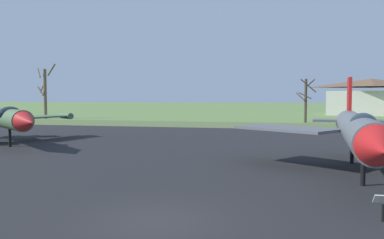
# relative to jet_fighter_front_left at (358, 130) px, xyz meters

# --- Properties ---
(ground_plane) EXTENTS (600.00, 600.00, 0.00)m
(ground_plane) POSITION_rel_jet_fighter_front_left_xyz_m (-7.26, -9.05, -2.22)
(ground_plane) COLOR #607F42
(asphalt_apron) EXTENTS (93.18, 45.02, 0.05)m
(asphalt_apron) POSITION_rel_jet_fighter_front_left_xyz_m (-7.26, 4.45, -2.20)
(asphalt_apron) COLOR black
(asphalt_apron) RESTS_ON ground
(grass_verge_strip) EXTENTS (153.18, 12.00, 0.06)m
(grass_verge_strip) POSITION_rel_jet_fighter_front_left_xyz_m (-7.26, 32.96, -2.19)
(grass_verge_strip) COLOR #536539
(grass_verge_strip) RESTS_ON ground
(jet_fighter_front_left) EXTENTS (12.86, 15.79, 5.04)m
(jet_fighter_front_left) POSITION_rel_jet_fighter_front_left_xyz_m (0.00, 0.00, 0.00)
(jet_fighter_front_left) COLOR #565B60
(jet_fighter_front_left) RESTS_ON ground
(info_placard_front_left) EXTENTS (0.54, 0.31, 0.89)m
(info_placard_front_left) POSITION_rel_jet_fighter_front_left_xyz_m (-0.60, -7.60, -1.65)
(info_placard_front_left) COLOR black
(info_placard_front_left) RESTS_ON ground
(jet_fighter_front_right) EXTENTS (13.67, 12.90, 5.09)m
(jet_fighter_front_right) POSITION_rel_jet_fighter_front_left_xyz_m (-25.67, 6.82, -0.01)
(jet_fighter_front_right) COLOR #4C6B47
(jet_fighter_front_right) RESTS_ON ground
(bare_tree_far_left) EXTENTS (3.42, 3.44, 9.88)m
(bare_tree_far_left) POSITION_rel_jet_fighter_front_left_xyz_m (-45.33, 41.98, 2.78)
(bare_tree_far_left) COLOR brown
(bare_tree_far_left) RESTS_ON ground
(bare_tree_left_of_center) EXTENTS (2.94, 2.86, 6.63)m
(bare_tree_left_of_center) POSITION_rel_jet_fighter_front_left_xyz_m (-0.25, 41.19, 1.42)
(bare_tree_left_of_center) COLOR #42382D
(bare_tree_left_of_center) RESTS_ON ground
(visitor_building) EXTENTS (20.34, 13.85, 7.95)m
(visitor_building) POSITION_rel_jet_fighter_front_left_xyz_m (15.07, 71.70, 1.62)
(visitor_building) COLOR beige
(visitor_building) RESTS_ON ground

